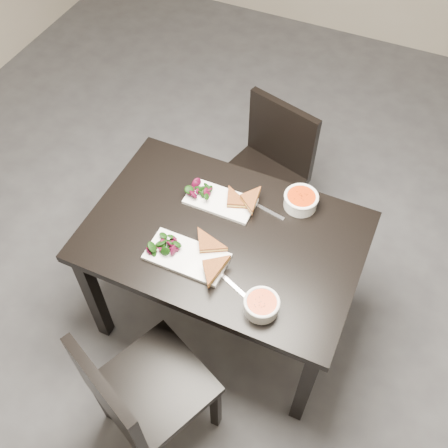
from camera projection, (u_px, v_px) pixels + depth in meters
name	position (u px, v px, depth m)	size (l,w,h in m)	color
ground	(245.00, 254.00, 3.11)	(5.00, 5.00, 0.00)	#47474C
table	(224.00, 247.00, 2.35)	(1.20, 0.80, 0.75)	black
chair_near	(138.00, 394.00, 2.11)	(0.56, 0.56, 0.85)	black
chair_far	(267.00, 167.00, 2.88)	(0.52, 0.52, 0.85)	black
plate_near	(187.00, 257.00, 2.19)	(0.34, 0.17, 0.02)	white
sandwich_near	(202.00, 254.00, 2.15)	(0.17, 0.13, 0.06)	#9E4C21
salad_near	(165.00, 244.00, 2.18)	(0.11, 0.10, 0.05)	black
soup_bowl_near	(262.00, 305.00, 2.02)	(0.14, 0.14, 0.06)	white
cutlery_near	(231.00, 283.00, 2.11)	(0.18, 0.02, 0.00)	silver
plate_far	(220.00, 201.00, 2.37)	(0.31, 0.16, 0.02)	white
sandwich_far	(232.00, 203.00, 2.32)	(0.16, 0.12, 0.05)	#9E4C21
salad_far	(200.00, 190.00, 2.37)	(0.10, 0.09, 0.04)	black
soup_bowl_far	(301.00, 200.00, 2.33)	(0.16, 0.16, 0.07)	white
cutlery_far	(267.00, 210.00, 2.35)	(0.18, 0.02, 0.00)	silver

